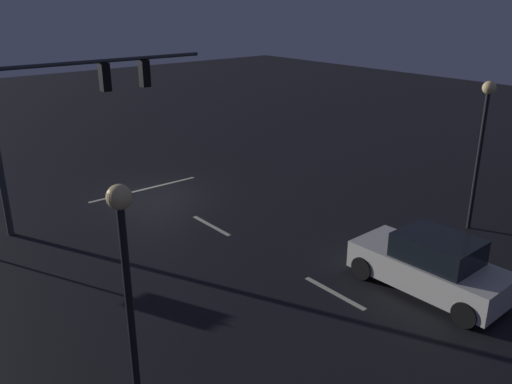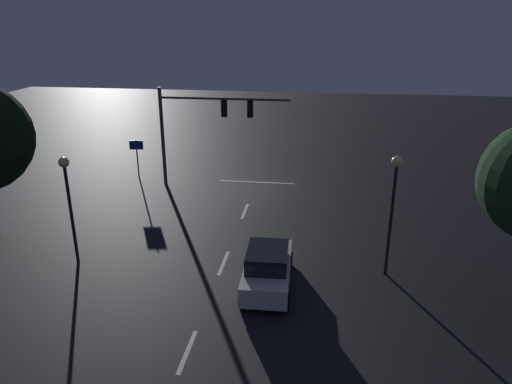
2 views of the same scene
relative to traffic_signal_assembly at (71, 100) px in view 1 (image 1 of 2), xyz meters
The scene contains 8 objects.
ground_plane 5.40m from the traffic_signal_assembly, behind, with size 80.00×80.00×0.00m, color black.
traffic_signal_assembly is the anchor object (origin of this frame).
lane_dash_far 6.60m from the traffic_signal_assembly, 129.67° to the left, with size 2.20×0.16×0.01m, color beige.
lane_dash_mid 11.19m from the traffic_signal_assembly, 107.85° to the left, with size 2.20×0.16×0.01m, color beige.
stop_bar 5.52m from the traffic_signal_assembly, 159.39° to the right, with size 5.00×0.16×0.01m, color beige.
car_approaching 13.04m from the traffic_signal_assembly, 114.98° to the left, with size 2.01×4.41×1.70m.
street_lamp_left_kerb 14.12m from the traffic_signal_assembly, 136.05° to the left, with size 0.44×0.44×5.20m.
street_lamp_right_kerb 11.16m from the traffic_signal_assembly, 72.88° to the left, with size 0.44×0.44×4.87m.
Camera 1 is at (9.89, 18.61, 7.77)m, focal length 37.32 mm.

